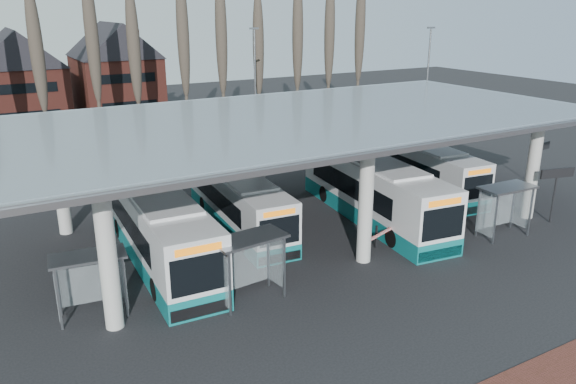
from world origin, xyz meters
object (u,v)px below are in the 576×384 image
bus_1 (238,201)px  shelter_2 (504,199)px  bus_0 (158,227)px  shelter_1 (247,253)px  bus_3 (419,167)px  shelter_0 (89,271)px  bus_2 (372,190)px

bus_1 → shelter_2: size_ratio=3.63×
bus_0 → bus_1: size_ratio=1.14×
shelter_1 → shelter_2: bearing=-7.7°
bus_3 → shelter_2: size_ratio=3.71×
bus_0 → shelter_0: bus_0 is taller
bus_1 → shelter_1: bearing=-107.8°
bus_2 → shelter_2: (4.45, -5.57, 0.37)m
shelter_1 → shelter_2: (14.97, -0.49, -0.05)m
shelter_0 → shelter_2: bearing=0.2°
shelter_1 → shelter_2: size_ratio=1.05×
shelter_1 → shelter_2: 14.98m
shelter_2 → bus_3: bearing=80.8°
bus_2 → bus_3: (6.29, 2.91, -0.19)m
bus_0 → shelter_0: 5.56m
bus_0 → bus_3: bearing=9.2°
bus_1 → bus_3: bus_3 is taller
shelter_2 → bus_2: bearing=131.6°
shelter_1 → bus_3: bearing=19.6°
bus_1 → bus_2: (7.30, -2.76, 0.22)m
shelter_1 → bus_0: bearing=103.3°
bus_1 → shelter_1: bus_1 is taller
bus_1 → shelter_1: 8.50m
bus_3 → shelter_2: 8.70m
bus_1 → bus_3: size_ratio=0.98×
bus_3 → shelter_0: 23.60m
bus_0 → shelter_0: bearing=-132.9°
bus_1 → shelter_0: size_ratio=3.72×
bus_3 → shelter_2: (-1.84, -8.48, 0.56)m
bus_0 → shelter_1: bearing=-68.2°
bus_3 → bus_1: bearing=-172.8°
shelter_0 → shelter_1: shelter_1 is taller
bus_2 → bus_0: bearing=-176.6°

